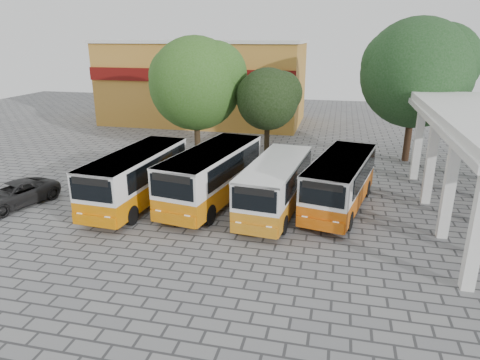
% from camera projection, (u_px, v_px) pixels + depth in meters
% --- Properties ---
extents(ground, '(90.00, 90.00, 0.00)m').
position_uv_depth(ground, '(264.00, 236.00, 19.48)').
color(ground, slate).
rests_on(ground, ground).
extents(shophouse_block, '(20.40, 10.40, 8.30)m').
position_uv_depth(shophouse_block, '(205.00, 82.00, 44.49)').
color(shophouse_block, '#AD7628').
rests_on(shophouse_block, ground).
extents(bus_far_left, '(2.89, 8.03, 2.85)m').
position_uv_depth(bus_far_left, '(137.00, 175.00, 22.77)').
color(bus_far_left, '#C86C00').
rests_on(bus_far_left, ground).
extents(bus_centre_left, '(3.82, 8.57, 2.97)m').
position_uv_depth(bus_centre_left, '(212.00, 173.00, 22.90)').
color(bus_centre_left, '#C26A05').
rests_on(bus_centre_left, ground).
extents(bus_centre_right, '(3.02, 7.68, 2.70)m').
position_uv_depth(bus_centre_right, '(276.00, 184.00, 21.70)').
color(bus_centre_right, '#B76F11').
rests_on(bus_centre_right, ground).
extents(bus_far_right, '(3.83, 8.01, 2.75)m').
position_uv_depth(bus_far_right, '(340.00, 180.00, 22.12)').
color(bus_far_right, '#B44B05').
rests_on(bus_far_right, ground).
extents(tree_left, '(7.16, 6.82, 8.76)m').
position_uv_depth(tree_left, '(197.00, 80.00, 31.32)').
color(tree_left, '#3D2D1B').
rests_on(tree_left, ground).
extents(tree_middle, '(4.59, 4.37, 6.63)m').
position_uv_depth(tree_middle, '(268.00, 97.00, 30.07)').
color(tree_middle, '#312717').
rests_on(tree_middle, ground).
extents(tree_right, '(7.86, 7.49, 9.99)m').
position_uv_depth(tree_right, '(418.00, 69.00, 29.29)').
color(tree_right, '#362316').
rests_on(tree_right, ground).
extents(parked_car, '(3.41, 5.03, 1.28)m').
position_uv_depth(parked_car, '(14.00, 194.00, 22.83)').
color(parked_car, black).
rests_on(parked_car, ground).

